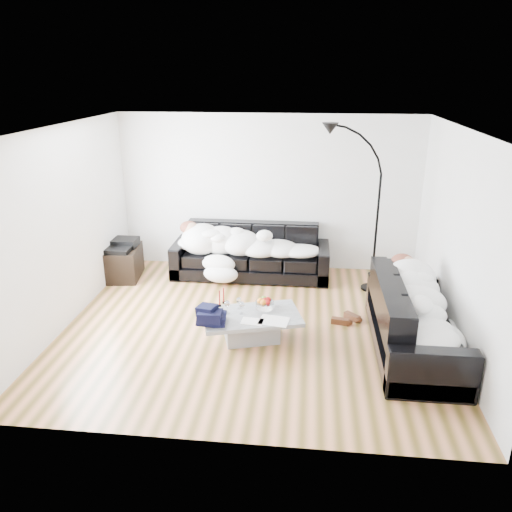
# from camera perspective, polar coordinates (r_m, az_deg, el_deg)

# --- Properties ---
(ground) EXTENTS (5.00, 5.00, 0.00)m
(ground) POSITION_cam_1_polar(r_m,az_deg,el_deg) (6.78, -0.28, -8.03)
(ground) COLOR brown
(ground) RESTS_ON ground
(wall_back) EXTENTS (5.00, 0.02, 2.60)m
(wall_back) POSITION_cam_1_polar(r_m,az_deg,el_deg) (8.42, 1.46, 7.17)
(wall_back) COLOR silver
(wall_back) RESTS_ON ground
(wall_left) EXTENTS (0.02, 4.50, 2.60)m
(wall_left) POSITION_cam_1_polar(r_m,az_deg,el_deg) (6.99, -21.13, 3.00)
(wall_left) COLOR silver
(wall_left) RESTS_ON ground
(wall_right) EXTENTS (0.02, 4.50, 2.60)m
(wall_right) POSITION_cam_1_polar(r_m,az_deg,el_deg) (6.49, 22.22, 1.55)
(wall_right) COLOR silver
(wall_right) RESTS_ON ground
(ceiling) EXTENTS (5.00, 5.00, 0.00)m
(ceiling) POSITION_cam_1_polar(r_m,az_deg,el_deg) (5.99, -0.32, 14.38)
(ceiling) COLOR white
(ceiling) RESTS_ON ground
(sofa_back) EXTENTS (2.57, 0.89, 0.84)m
(sofa_back) POSITION_cam_1_polar(r_m,az_deg,el_deg) (8.24, -0.61, 0.49)
(sofa_back) COLOR black
(sofa_back) RESTS_ON ground
(sofa_right) EXTENTS (0.93, 2.16, 0.88)m
(sofa_right) POSITION_cam_1_polar(r_m,az_deg,el_deg) (6.36, 17.74, -6.70)
(sofa_right) COLOR black
(sofa_right) RESTS_ON ground
(sleeper_back) EXTENTS (2.17, 0.75, 0.43)m
(sleeper_back) POSITION_cam_1_polar(r_m,az_deg,el_deg) (8.12, -0.66, 1.81)
(sleeper_back) COLOR white
(sleeper_back) RESTS_ON sofa_back
(sleeper_right) EXTENTS (0.78, 1.85, 0.45)m
(sleeper_right) POSITION_cam_1_polar(r_m,az_deg,el_deg) (6.27, 17.94, -5.00)
(sleeper_right) COLOR white
(sleeper_right) RESTS_ON sofa_right
(teal_cushion) EXTENTS (0.42, 0.38, 0.20)m
(teal_cushion) POSITION_cam_1_polar(r_m,az_deg,el_deg) (6.83, 16.48, -2.03)
(teal_cushion) COLOR #0C4355
(teal_cushion) RESTS_ON sofa_right
(coffee_table) EXTENTS (1.36, 1.02, 0.35)m
(coffee_table) POSITION_cam_1_polar(r_m,az_deg,el_deg) (6.39, -0.50, -8.13)
(coffee_table) COLOR #939699
(coffee_table) RESTS_ON ground
(fruit_bowl) EXTENTS (0.30, 0.30, 0.15)m
(fruit_bowl) POSITION_cam_1_polar(r_m,az_deg,el_deg) (6.45, 1.00, -5.37)
(fruit_bowl) COLOR white
(fruit_bowl) RESTS_ON coffee_table
(wine_glass_a) EXTENTS (0.07, 0.07, 0.15)m
(wine_glass_a) POSITION_cam_1_polar(r_m,az_deg,el_deg) (6.43, -1.97, -5.41)
(wine_glass_a) COLOR white
(wine_glass_a) RESTS_ON coffee_table
(wine_glass_b) EXTENTS (0.08, 0.08, 0.17)m
(wine_glass_b) POSITION_cam_1_polar(r_m,az_deg,el_deg) (6.32, -3.31, -5.85)
(wine_glass_b) COLOR white
(wine_glass_b) RESTS_ON coffee_table
(wine_glass_c) EXTENTS (0.08, 0.08, 0.17)m
(wine_glass_c) POSITION_cam_1_polar(r_m,az_deg,el_deg) (6.29, -1.62, -5.95)
(wine_glass_c) COLOR white
(wine_glass_c) RESTS_ON coffee_table
(candle_left) EXTENTS (0.05, 0.05, 0.22)m
(candle_left) POSITION_cam_1_polar(r_m,az_deg,el_deg) (6.49, -4.18, -4.89)
(candle_left) COLOR maroon
(candle_left) RESTS_ON coffee_table
(candle_right) EXTENTS (0.05, 0.05, 0.21)m
(candle_right) POSITION_cam_1_polar(r_m,az_deg,el_deg) (6.57, -3.72, -4.58)
(candle_right) COLOR maroon
(candle_right) RESTS_ON coffee_table
(newspaper_a) EXTENTS (0.40, 0.33, 0.01)m
(newspaper_a) POSITION_cam_1_polar(r_m,az_deg,el_deg) (6.16, 2.07, -7.38)
(newspaper_a) COLOR silver
(newspaper_a) RESTS_ON coffee_table
(newspaper_b) EXTENTS (0.28, 0.21, 0.01)m
(newspaper_b) POSITION_cam_1_polar(r_m,az_deg,el_deg) (6.14, -0.43, -7.46)
(newspaper_b) COLOR silver
(newspaper_b) RESTS_ON coffee_table
(navy_jacket) EXTENTS (0.39, 0.33, 0.19)m
(navy_jacket) POSITION_cam_1_polar(r_m,az_deg,el_deg) (6.07, -5.60, -6.13)
(navy_jacket) COLOR black
(navy_jacket) RESTS_ON coffee_table
(shoes) EXTENTS (0.48, 0.42, 0.09)m
(shoes) POSITION_cam_1_polar(r_m,az_deg,el_deg) (6.98, 10.22, -7.08)
(shoes) COLOR #472311
(shoes) RESTS_ON ground
(av_cabinet) EXTENTS (0.60, 0.80, 0.51)m
(av_cabinet) POSITION_cam_1_polar(r_m,az_deg,el_deg) (8.51, -14.89, -0.74)
(av_cabinet) COLOR black
(av_cabinet) RESTS_ON ground
(stereo) EXTENTS (0.44, 0.34, 0.13)m
(stereo) POSITION_cam_1_polar(r_m,az_deg,el_deg) (8.40, -15.09, 1.30)
(stereo) COLOR black
(stereo) RESTS_ON av_cabinet
(floor_lamp) EXTENTS (0.87, 0.53, 2.23)m
(floor_lamp) POSITION_cam_1_polar(r_m,az_deg,el_deg) (7.71, 13.66, 3.94)
(floor_lamp) COLOR black
(floor_lamp) RESTS_ON ground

